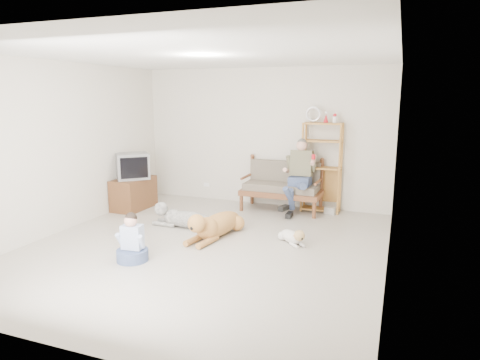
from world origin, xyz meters
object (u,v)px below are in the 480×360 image
at_px(tv_stand, 133,193).
at_px(etagere, 321,167).
at_px(loveseat, 282,185).
at_px(golden_retriever, 215,225).

bearing_deg(tv_stand, etagere, 18.59).
height_order(loveseat, tv_stand, loveseat).
bearing_deg(etagere, loveseat, -169.14).
xyz_separation_m(etagere, golden_retriever, (-1.26, -2.08, -0.67)).
distance_m(loveseat, golden_retriever, 2.05).
height_order(etagere, golden_retriever, etagere).
xyz_separation_m(loveseat, etagere, (0.71, 0.14, 0.38)).
distance_m(loveseat, tv_stand, 2.89).
bearing_deg(golden_retriever, loveseat, 83.52).
xyz_separation_m(loveseat, tv_stand, (-2.73, -0.93, -0.19)).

